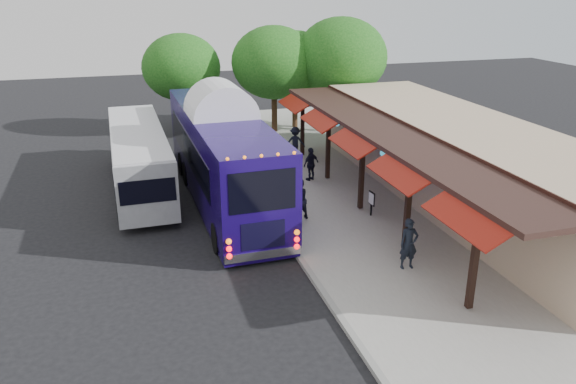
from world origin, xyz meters
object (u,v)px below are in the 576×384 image
object	(u,v)px
ped_d	(295,142)
sign_board	(372,200)
city_bus	(139,156)
ped_c	(311,164)
ped_a	(409,244)
ped_b	(299,200)
coach_bus	(223,152)

from	to	relation	value
ped_d	sign_board	world-z (taller)	ped_d
city_bus	ped_c	xyz separation A→B (m)	(7.89, -1.50, -0.63)
city_bus	ped_a	world-z (taller)	city_bus
city_bus	ped_b	world-z (taller)	city_bus
ped_a	ped_b	distance (m)	5.41
ped_a	ped_d	xyz separation A→B (m)	(0.13, 13.26, -0.06)
ped_b	ped_c	distance (m)	4.82
ped_a	ped_b	xyz separation A→B (m)	(-2.28, 4.91, -0.02)
coach_bus	ped_a	bearing A→B (deg)	-61.54
ped_a	ped_d	size ratio (longest dim) A/B	1.07
ped_b	ped_c	size ratio (longest dim) A/B	1.06
ped_c	sign_board	world-z (taller)	ped_c
city_bus	ped_d	bearing A→B (deg)	15.25
ped_c	sign_board	bearing A→B (deg)	74.33
city_bus	ped_b	distance (m)	8.36
ped_a	ped_d	bearing A→B (deg)	92.36
ped_a	ped_c	world-z (taller)	ped_a
coach_bus	ped_c	xyz separation A→B (m)	(4.42, 1.13, -1.29)
ped_a	coach_bus	bearing A→B (deg)	122.93
ped_b	sign_board	size ratio (longest dim) A/B	1.67
ped_b	ped_c	xyz separation A→B (m)	(1.99, 4.39, -0.05)
city_bus	ped_a	size ratio (longest dim) A/B	6.13
ped_a	ped_d	distance (m)	13.26
city_bus	sign_board	bearing A→B (deg)	-36.78
ped_b	ped_c	bearing A→B (deg)	-137.89
ped_c	ped_d	xyz separation A→B (m)	(0.43, 3.95, 0.01)
city_bus	sign_board	distance (m)	10.92
coach_bus	sign_board	world-z (taller)	coach_bus
ped_b	sign_board	distance (m)	3.00
ped_b	ped_d	xyz separation A→B (m)	(2.41, 8.34, -0.04)
ped_a	sign_board	world-z (taller)	ped_a
coach_bus	sign_board	distance (m)	6.70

